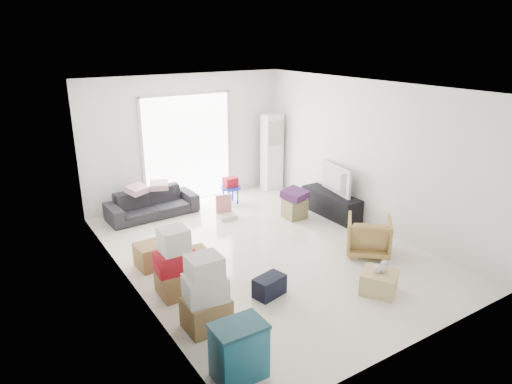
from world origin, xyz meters
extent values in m
cube|color=silver|center=(0.00, 0.00, -0.12)|extent=(4.50, 6.00, 0.24)
cube|color=white|center=(0.00, 0.00, 2.82)|extent=(4.50, 6.00, 0.24)
cube|color=white|center=(0.00, 3.12, 1.35)|extent=(4.50, 0.24, 2.70)
cube|color=white|center=(0.00, -3.12, 1.35)|extent=(4.50, 0.24, 2.70)
cube|color=white|center=(-2.37, 0.00, 1.35)|extent=(0.24, 6.00, 2.70)
cube|color=white|center=(2.37, 0.00, 1.35)|extent=(0.24, 6.00, 2.70)
cube|color=white|center=(0.00, 2.98, 1.15)|extent=(2.00, 0.01, 2.30)
cube|color=silver|center=(-1.00, 2.97, 1.15)|extent=(0.06, 0.04, 2.30)
cube|color=silver|center=(1.00, 2.97, 1.15)|extent=(0.06, 0.04, 2.30)
cube|color=silver|center=(0.00, 2.97, 2.30)|extent=(2.10, 0.04, 0.06)
cube|color=white|center=(1.95, 2.65, 0.88)|extent=(0.45, 0.30, 1.75)
cube|color=black|center=(2.00, 0.62, 0.23)|extent=(0.42, 1.39, 0.46)
imported|color=black|center=(2.00, 0.62, 0.53)|extent=(0.73, 1.06, 0.13)
imported|color=#232428|center=(-1.04, 2.50, 0.35)|extent=(1.80, 0.59, 0.70)
cube|color=#BC8998|center=(-1.32, 2.50, 0.76)|extent=(0.52, 0.48, 0.13)
cube|color=#BC8998|center=(-0.86, 2.52, 0.76)|extent=(0.43, 0.39, 0.12)
imported|color=tan|center=(1.36, -1.02, 0.35)|extent=(0.93, 0.93, 0.70)
cube|color=#17546C|center=(-1.90, -2.36, 0.15)|extent=(0.54, 0.38, 0.30)
cube|color=#17546C|center=(-1.90, -2.36, 0.45)|extent=(0.54, 0.38, 0.30)
cube|color=#0C333D|center=(-1.90, -2.36, 0.62)|extent=(0.56, 0.40, 0.04)
cube|color=olive|center=(-1.80, -1.40, 0.20)|extent=(0.54, 0.45, 0.40)
cube|color=silver|center=(-1.80, -1.40, 0.55)|extent=(0.54, 0.46, 0.31)
cube|color=silver|center=(-1.80, -1.40, 0.84)|extent=(0.41, 0.37, 0.27)
cube|color=olive|center=(-1.80, -0.47, 0.18)|extent=(0.50, 0.50, 0.35)
cube|color=#B01525|center=(-1.80, -0.47, 0.43)|extent=(0.55, 0.39, 0.16)
cube|color=#B01525|center=(-1.80, -0.47, 0.58)|extent=(0.53, 0.37, 0.14)
cube|color=silver|center=(-1.80, -0.47, 0.82)|extent=(0.37, 0.36, 0.34)
cube|color=olive|center=(-1.77, 0.47, 0.19)|extent=(0.55, 0.47, 0.38)
cube|color=olive|center=(-1.35, -0.07, 0.18)|extent=(0.48, 0.48, 0.37)
cube|color=black|center=(-0.73, -1.21, 0.14)|extent=(0.49, 0.36, 0.28)
cube|color=olive|center=(1.29, 0.88, 0.19)|extent=(0.40, 0.40, 0.39)
cube|color=#482153|center=(1.29, 0.88, 0.46)|extent=(0.53, 0.53, 0.14)
cylinder|color=#152DCE|center=(0.63, 2.28, 0.36)|extent=(0.44, 0.44, 0.04)
cylinder|color=#152DCE|center=(0.74, 2.39, 0.17)|extent=(0.04, 0.04, 0.34)
cylinder|color=#152DCE|center=(0.52, 2.39, 0.17)|extent=(0.04, 0.04, 0.34)
cylinder|color=#152DCE|center=(0.52, 2.17, 0.17)|extent=(0.04, 0.04, 0.34)
cylinder|color=#152DCE|center=(0.74, 2.17, 0.17)|extent=(0.04, 0.04, 0.34)
cube|color=#B01525|center=(0.63, 2.28, 0.48)|extent=(0.28, 0.22, 0.20)
cube|color=silver|center=(0.14, 1.57, 0.04)|extent=(0.38, 0.34, 0.09)
cube|color=#DC737B|center=(0.14, 1.70, 0.28)|extent=(0.33, 0.08, 0.38)
cube|color=tan|center=(0.61, -1.96, 0.15)|extent=(0.64, 0.64, 0.31)
ellipsoid|color=#B2ADA8|center=(0.61, -1.96, 0.36)|extent=(0.21, 0.14, 0.11)
cube|color=red|center=(0.61, -1.96, 0.37)|extent=(0.16, 0.14, 0.03)
sphere|color=#B2ADA8|center=(0.73, -1.93, 0.39)|extent=(0.11, 0.11, 0.11)
camera|label=1|loc=(-3.88, -5.78, 3.44)|focal=32.00mm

